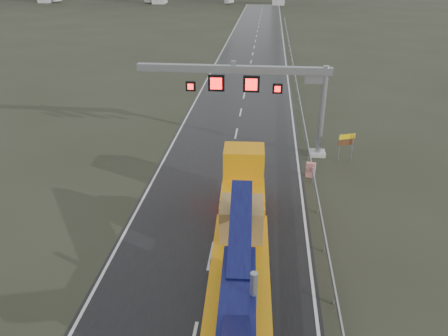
# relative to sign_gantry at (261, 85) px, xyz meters

# --- Properties ---
(ground) EXTENTS (400.00, 400.00, 0.00)m
(ground) POSITION_rel_sign_gantry_xyz_m (-2.10, -17.99, -5.61)
(ground) COLOR #2A2C1F
(ground) RESTS_ON ground
(road) EXTENTS (11.00, 200.00, 0.02)m
(road) POSITION_rel_sign_gantry_xyz_m (-2.10, 22.01, -5.60)
(road) COLOR black
(road) RESTS_ON ground
(guardrail) EXTENTS (0.20, 140.00, 1.40)m
(guardrail) POSITION_rel_sign_gantry_xyz_m (4.00, 12.01, -4.91)
(guardrail) COLOR #919599
(guardrail) RESTS_ON ground
(sign_gantry) EXTENTS (14.90, 1.20, 7.42)m
(sign_gantry) POSITION_rel_sign_gantry_xyz_m (0.00, 0.00, 0.00)
(sign_gantry) COLOR #9D9D99
(sign_gantry) RESTS_ON ground
(heavy_haul_truck) EXTENTS (3.57, 19.36, 4.52)m
(heavy_haul_truck) POSITION_rel_sign_gantry_xyz_m (-0.48, -14.72, -3.86)
(heavy_haul_truck) COLOR orange
(heavy_haul_truck) RESTS_ON ground
(exit_sign_pair) EXTENTS (1.28, 0.53, 2.31)m
(exit_sign_pair) POSITION_rel_sign_gantry_xyz_m (6.77, -0.99, -4.00)
(exit_sign_pair) COLOR gray
(exit_sign_pair) RESTS_ON ground
(striped_barrier) EXTENTS (0.72, 0.49, 1.11)m
(striped_barrier) POSITION_rel_sign_gantry_xyz_m (3.90, -3.99, -5.06)
(striped_barrier) COLOR red
(striped_barrier) RESTS_ON ground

